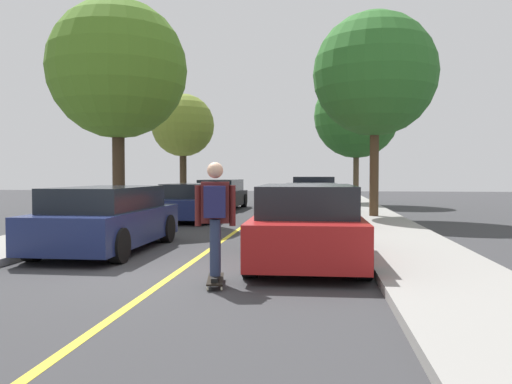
{
  "coord_description": "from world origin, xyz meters",
  "views": [
    {
      "loc": [
        2.26,
        -7.93,
        1.6
      ],
      "look_at": [
        0.24,
        8.79,
        1.0
      ],
      "focal_mm": 35.99,
      "sensor_mm": 36.0,
      "label": 1
    }
  ],
  "objects_px": {
    "parked_car_left_nearest": "(108,219)",
    "parked_car_right_near": "(311,206)",
    "street_tree_right_near": "(356,116)",
    "skateboarder": "(215,213)",
    "street_tree_left_nearest": "(118,70)",
    "parked_car_left_near": "(192,202)",
    "parked_car_right_nearest": "(307,225)",
    "parked_car_right_farthest": "(314,192)",
    "parked_car_left_far": "(221,194)",
    "parked_car_right_far": "(313,195)",
    "street_tree_right_nearest": "(375,74)",
    "street_tree_left_near": "(183,126)",
    "skateboard": "(215,279)",
    "fire_hydrant": "(118,212)"
  },
  "relations": [
    {
      "from": "street_tree_left_near",
      "to": "skateboard",
      "type": "bearing_deg",
      "value": -73.58
    },
    {
      "from": "street_tree_right_nearest",
      "to": "skateboarder",
      "type": "relative_size",
      "value": 4.24
    },
    {
      "from": "parked_car_right_nearest",
      "to": "street_tree_right_near",
      "type": "relative_size",
      "value": 0.63
    },
    {
      "from": "parked_car_left_far",
      "to": "parked_car_left_near",
      "type": "bearing_deg",
      "value": -90.02
    },
    {
      "from": "skateboard",
      "to": "skateboarder",
      "type": "xyz_separation_m",
      "value": [
        0.01,
        -0.03,
        0.96
      ]
    },
    {
      "from": "parked_car_right_far",
      "to": "street_tree_left_nearest",
      "type": "relative_size",
      "value": 0.66
    },
    {
      "from": "parked_car_left_nearest",
      "to": "parked_car_right_farthest",
      "type": "distance_m",
      "value": 17.27
    },
    {
      "from": "street_tree_left_nearest",
      "to": "parked_car_left_near",
      "type": "bearing_deg",
      "value": 29.62
    },
    {
      "from": "parked_car_right_near",
      "to": "street_tree_right_near",
      "type": "height_order",
      "value": "street_tree_right_near"
    },
    {
      "from": "parked_car_right_farthest",
      "to": "street_tree_right_nearest",
      "type": "height_order",
      "value": "street_tree_right_nearest"
    },
    {
      "from": "parked_car_left_near",
      "to": "street_tree_left_nearest",
      "type": "bearing_deg",
      "value": -150.38
    },
    {
      "from": "parked_car_right_far",
      "to": "street_tree_right_nearest",
      "type": "height_order",
      "value": "street_tree_right_nearest"
    },
    {
      "from": "parked_car_left_far",
      "to": "street_tree_right_near",
      "type": "height_order",
      "value": "street_tree_right_near"
    },
    {
      "from": "street_tree_left_near",
      "to": "skateboarder",
      "type": "xyz_separation_m",
      "value": [
        5.02,
        -17.04,
        -2.88
      ]
    },
    {
      "from": "parked_car_left_nearest",
      "to": "parked_car_right_far",
      "type": "distance_m",
      "value": 11.83
    },
    {
      "from": "street_tree_left_nearest",
      "to": "street_tree_left_near",
      "type": "xyz_separation_m",
      "value": [
        0.0,
        8.09,
        -1.06
      ]
    },
    {
      "from": "parked_car_left_nearest",
      "to": "skateboard",
      "type": "xyz_separation_m",
      "value": [
        2.88,
        -2.99,
        -0.59
      ]
    },
    {
      "from": "parked_car_right_nearest",
      "to": "street_tree_left_nearest",
      "type": "distance_m",
      "value": 10.29
    },
    {
      "from": "parked_car_left_far",
      "to": "street_tree_left_near",
      "type": "xyz_separation_m",
      "value": [
        -2.13,
        1.45,
        3.25
      ]
    },
    {
      "from": "parked_car_right_near",
      "to": "parked_car_right_nearest",
      "type": "bearing_deg",
      "value": -90.01
    },
    {
      "from": "parked_car_left_nearest",
      "to": "skateboard",
      "type": "relative_size",
      "value": 4.96
    },
    {
      "from": "street_tree_left_near",
      "to": "skateboard",
      "type": "distance_m",
      "value": 18.14
    },
    {
      "from": "parked_car_left_nearest",
      "to": "skateboarder",
      "type": "relative_size",
      "value": 2.58
    },
    {
      "from": "parked_car_right_far",
      "to": "street_tree_left_nearest",
      "type": "xyz_separation_m",
      "value": [
        -6.28,
        -5.15,
        4.27
      ]
    },
    {
      "from": "parked_car_left_nearest",
      "to": "parked_car_right_near",
      "type": "xyz_separation_m",
      "value": [
        4.15,
        5.0,
        -0.02
      ]
    },
    {
      "from": "parked_car_right_near",
      "to": "street_tree_right_nearest",
      "type": "bearing_deg",
      "value": 54.96
    },
    {
      "from": "parked_car_right_nearest",
      "to": "parked_car_right_farthest",
      "type": "height_order",
      "value": "parked_car_right_nearest"
    },
    {
      "from": "parked_car_right_nearest",
      "to": "street_tree_right_nearest",
      "type": "relative_size",
      "value": 0.58
    },
    {
      "from": "parked_car_right_far",
      "to": "street_tree_right_nearest",
      "type": "xyz_separation_m",
      "value": [
        2.13,
        -3.04,
        4.33
      ]
    },
    {
      "from": "skateboarder",
      "to": "parked_car_right_far",
      "type": "bearing_deg",
      "value": 84.88
    },
    {
      "from": "street_tree_left_near",
      "to": "skateboarder",
      "type": "relative_size",
      "value": 3.2
    },
    {
      "from": "parked_car_left_far",
      "to": "skateboarder",
      "type": "bearing_deg",
      "value": -79.51
    },
    {
      "from": "parked_car_right_nearest",
      "to": "parked_car_right_farthest",
      "type": "xyz_separation_m",
      "value": [
        0.0,
        17.78,
        -0.04
      ]
    },
    {
      "from": "street_tree_right_near",
      "to": "parked_car_left_nearest",
      "type": "bearing_deg",
      "value": -110.81
    },
    {
      "from": "parked_car_right_far",
      "to": "skateboarder",
      "type": "xyz_separation_m",
      "value": [
        -1.26,
        -14.1,
        0.33
      ]
    },
    {
      "from": "street_tree_left_near",
      "to": "fire_hydrant",
      "type": "distance_m",
      "value": 10.35
    },
    {
      "from": "parked_car_right_near",
      "to": "parked_car_right_farthest",
      "type": "relative_size",
      "value": 0.99
    },
    {
      "from": "parked_car_left_nearest",
      "to": "parked_car_right_farthest",
      "type": "relative_size",
      "value": 0.99
    },
    {
      "from": "skateboard",
      "to": "fire_hydrant",
      "type": "bearing_deg",
      "value": 121.08
    },
    {
      "from": "street_tree_right_near",
      "to": "skateboarder",
      "type": "height_order",
      "value": "street_tree_right_near"
    },
    {
      "from": "street_tree_left_near",
      "to": "street_tree_right_nearest",
      "type": "bearing_deg",
      "value": -35.4
    },
    {
      "from": "parked_car_left_far",
      "to": "street_tree_right_near",
      "type": "relative_size",
      "value": 0.7
    },
    {
      "from": "parked_car_left_far",
      "to": "skateboarder",
      "type": "distance_m",
      "value": 15.86
    },
    {
      "from": "parked_car_right_nearest",
      "to": "street_tree_right_near",
      "type": "xyz_separation_m",
      "value": [
        2.13,
        17.54,
        3.86
      ]
    },
    {
      "from": "parked_car_right_near",
      "to": "street_tree_left_nearest",
      "type": "bearing_deg",
      "value": 171.58
    },
    {
      "from": "parked_car_left_nearest",
      "to": "street_tree_right_near",
      "type": "distance_m",
      "value": 18.11
    },
    {
      "from": "parked_car_left_near",
      "to": "skateboarder",
      "type": "xyz_separation_m",
      "value": [
        2.89,
        -10.16,
        0.42
      ]
    },
    {
      "from": "parked_car_right_far",
      "to": "street_tree_right_nearest",
      "type": "distance_m",
      "value": 5.7
    },
    {
      "from": "parked_car_left_far",
      "to": "parked_car_right_far",
      "type": "distance_m",
      "value": 4.41
    },
    {
      "from": "street_tree_right_near",
      "to": "street_tree_left_nearest",
      "type": "bearing_deg",
      "value": -128.43
    }
  ]
}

